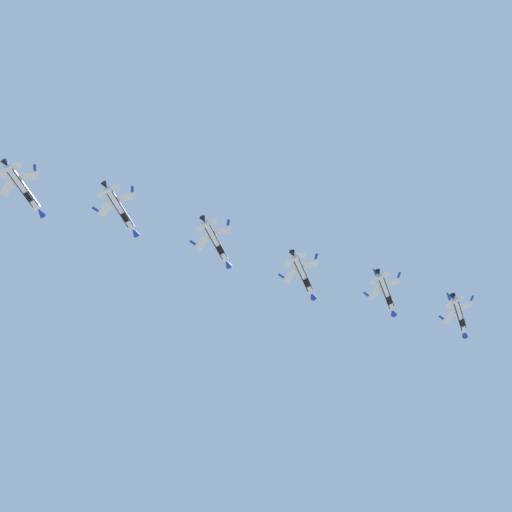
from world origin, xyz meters
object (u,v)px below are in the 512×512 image
fighter_jet_left_wing (386,293)px  fighter_jet_trail_slot (23,189)px  fighter_jet_right_wing (303,275)px  fighter_jet_left_outer (216,242)px  fighter_jet_right_outer (120,209)px  fighter_jet_lead (459,316)px

fighter_jet_left_wing → fighter_jet_trail_slot: bearing=-138.7°
fighter_jet_trail_slot → fighter_jet_right_wing: bearing=41.1°
fighter_jet_left_wing → fighter_jet_right_wing: size_ratio=1.00×
fighter_jet_left_outer → fighter_jet_right_wing: bearing=42.0°
fighter_jet_right_outer → fighter_jet_right_wing: bearing=42.3°
fighter_jet_left_wing → fighter_jet_right_outer: 67.59m
fighter_jet_left_outer → fighter_jet_right_outer: (-21.78, -7.84, 1.45)m
fighter_jet_left_wing → fighter_jet_trail_slot: (-84.49, -28.21, 1.13)m
fighter_jet_right_outer → fighter_jet_trail_slot: size_ratio=1.00×
fighter_jet_right_wing → fighter_jet_trail_slot: size_ratio=1.00×
fighter_jet_left_outer → fighter_jet_right_outer: bearing=-137.3°
fighter_jet_lead → fighter_jet_right_wing: 43.87m
fighter_jet_lead → fighter_jet_right_wing: (-41.08, -15.15, -2.79)m
fighter_jet_right_outer → fighter_jet_left_wing: bearing=42.3°
fighter_jet_left_wing → fighter_jet_right_wing: (-21.16, -7.39, -2.40)m
fighter_jet_left_wing → fighter_jet_right_outer: fighter_jet_right_outer is taller
fighter_jet_right_wing → fighter_jet_right_outer: bearing=-137.7°
fighter_jet_right_wing → fighter_jet_right_outer: size_ratio=1.00×
fighter_jet_left_outer → fighter_jet_trail_slot: size_ratio=1.00×
fighter_jet_right_wing → fighter_jet_trail_slot: fighter_jet_trail_slot is taller
fighter_jet_left_wing → fighter_jet_right_wing: bearing=-137.9°
fighter_jet_left_outer → fighter_jet_right_outer: fighter_jet_right_outer is taller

